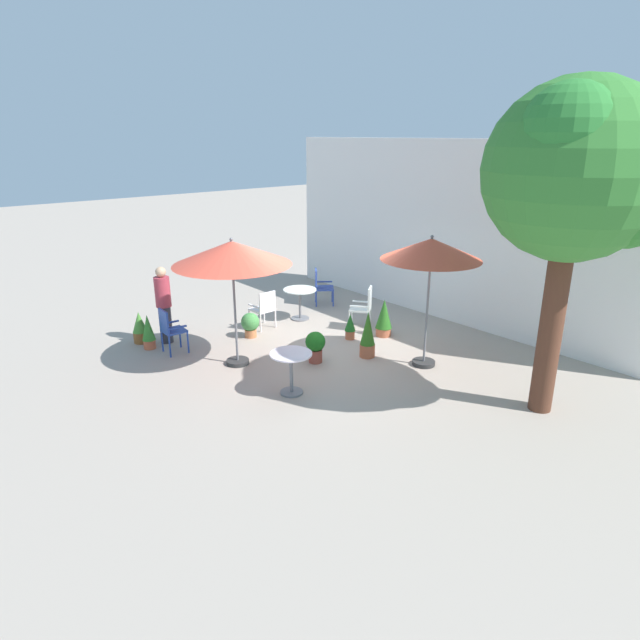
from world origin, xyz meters
name	(u,v)px	position (x,y,z in m)	size (l,w,h in m)	color
ground_plane	(317,354)	(0.00, 0.00, 0.00)	(60.00, 60.00, 0.00)	#A49588
villa_facade	(443,231)	(0.00, 3.87, 2.07)	(9.78, 0.30, 4.13)	white
shade_tree	(578,172)	(4.16, 1.30, 3.72)	(2.69, 2.56, 5.01)	#563121
patio_umbrella_0	(232,254)	(-0.60, -1.50, 2.17)	(2.19, 2.19, 2.46)	#2D2D2D
patio_umbrella_1	(431,251)	(1.76, 1.22, 2.23)	(1.83, 1.83, 2.52)	#2D2D2D
cafe_table_0	(300,298)	(-1.92, 1.09, 0.52)	(0.79, 0.79, 0.74)	white
cafe_table_1	(291,365)	(1.07, -1.46, 0.51)	(0.72, 0.72, 0.74)	silver
patio_chair_0	(264,307)	(-1.94, 0.07, 0.50)	(0.48, 0.48, 0.88)	white
patio_chair_1	(364,306)	(-0.43, 1.76, 0.56)	(0.63, 0.62, 0.99)	white
patio_chair_2	(321,285)	(-2.50, 2.24, 0.52)	(0.64, 0.64, 0.94)	#2F47A1
patio_chair_3	(170,328)	(-1.93, -2.22, 0.54)	(0.45, 0.44, 0.94)	#24429C
potted_plant_0	(384,318)	(0.16, 1.79, 0.42)	(0.36, 0.36, 0.83)	#B25D3E
potted_plant_1	(250,324)	(-1.67, -0.50, 0.31)	(0.40, 0.40, 0.55)	#BC7144
potted_plant_2	(315,345)	(0.30, -0.29, 0.35)	(0.39, 0.39, 0.62)	#994436
potted_plant_3	(140,327)	(-2.90, -2.46, 0.34)	(0.31, 0.31, 0.68)	brown
potted_plant_4	(148,331)	(-2.46, -2.46, 0.38)	(0.27, 0.27, 0.74)	#CD613E
potted_plant_5	(368,335)	(0.77, 0.67, 0.46)	(0.31, 0.31, 0.95)	#B35E3D
potted_plant_6	(350,326)	(-0.17, 1.09, 0.30)	(0.24, 0.24, 0.57)	#B55C3D
standing_person	(164,304)	(-2.57, -2.03, 0.85)	(0.37, 0.37, 1.65)	#33333D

